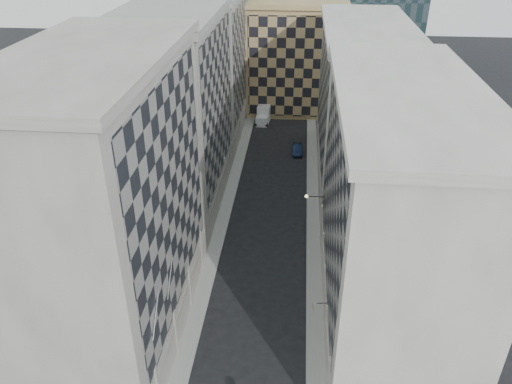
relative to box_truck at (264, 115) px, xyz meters
The scene contains 13 objects.
sidewalk_west 29.80m from the box_truck, 94.50° to the right, with size 1.50×100.00×0.15m, color gray.
sidewalk_east 30.81m from the box_truck, 74.63° to the right, with size 1.50×100.00×0.15m, color gray.
bldg_left_a 50.47m from the box_truck, 99.30° to the right, with size 10.80×22.80×23.70m.
bldg_left_b 29.64m from the box_truck, 106.62° to the right, with size 10.80×22.80×22.70m.
bldg_left_c 13.35m from the box_truck, 149.51° to the right, with size 10.80×22.80×21.70m.
bldg_right_a 47.65m from the box_truck, 72.85° to the right, with size 10.80×26.80×20.70m.
bldg_right_b 24.05m from the box_truck, 52.04° to the right, with size 10.80×28.80×19.70m.
tan_block 12.63m from the box_truck, 59.09° to the left, with size 16.80×14.80×18.80m.
flagpoles_left 54.20m from the box_truck, 93.19° to the right, with size 0.10×6.33×2.33m.
bracket_lamp 36.77m from the box_truck, 78.46° to the right, with size 1.98×0.36×0.36m.
box_truck is the anchor object (origin of this frame).
dark_car 13.58m from the box_truck, 64.10° to the right, with size 1.36×3.90×1.28m, color #101E3B.
shop_sign 49.95m from the box_truck, 80.92° to the right, with size 1.21×0.73×0.81m.
Camera 1 is at (3.03, -20.16, 31.66)m, focal length 35.00 mm.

